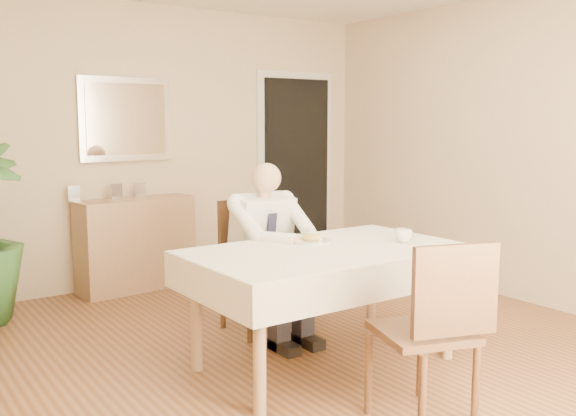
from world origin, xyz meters
TOP-DOWN VIEW (x-y plane):
  - room at (0.00, 0.00)m, footprint 5.00×5.02m
  - doorway at (1.55, 2.46)m, footprint 0.96×0.07m
  - mirror at (-0.34, 2.47)m, footprint 0.86×0.04m
  - dining_table at (-0.03, -0.11)m, footprint 1.73×1.04m
  - chair_far at (-0.03, 0.77)m, footprint 0.50×0.50m
  - chair_near at (-0.08, -1.07)m, footprint 0.57×0.58m
  - seated_man at (-0.03, 0.48)m, footprint 0.48×0.72m
  - plate at (0.01, 0.09)m, footprint 0.26×0.26m
  - food at (0.01, 0.09)m, footprint 0.14×0.14m
  - knife at (0.05, 0.03)m, footprint 0.01×0.13m
  - fork at (-0.03, 0.03)m, footprint 0.01×0.13m
  - coffee_mug at (0.50, -0.25)m, footprint 0.14×0.14m
  - sideboard at (-0.34, 2.32)m, footprint 1.08×0.46m
  - photo_frame_left at (-0.85, 2.40)m, footprint 0.10×0.02m
  - photo_frame_center at (-0.49, 2.35)m, footprint 0.10×0.02m
  - photo_frame_right at (-0.27, 2.36)m, footprint 0.10×0.02m

SIDE VIEW (x-z plane):
  - sideboard at x=-0.34m, z-range 0.00..0.84m
  - chair_near at x=-0.08m, z-range 0.06..1.02m
  - chair_far at x=-0.03m, z-range 0.06..1.02m
  - dining_table at x=-0.03m, z-range 0.29..1.04m
  - seated_man at x=-0.03m, z-range 0.07..1.31m
  - plate at x=0.01m, z-range 0.75..0.77m
  - knife at x=0.05m, z-range 0.77..0.78m
  - fork at x=-0.03m, z-range 0.77..0.78m
  - food at x=0.01m, z-range 0.76..0.81m
  - coffee_mug at x=0.50m, z-range 0.75..0.84m
  - photo_frame_left at x=-0.85m, z-range 0.84..0.98m
  - photo_frame_center at x=-0.49m, z-range 0.84..0.98m
  - photo_frame_right at x=-0.27m, z-range 0.84..0.98m
  - doorway at x=1.55m, z-range -0.05..2.05m
  - room at x=0.00m, z-range 0.00..2.60m
  - mirror at x=-0.34m, z-range 1.17..1.93m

